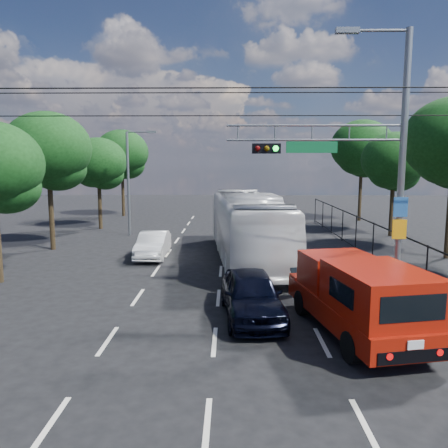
{
  "coord_description": "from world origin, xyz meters",
  "views": [
    {
      "loc": [
        0.43,
        -7.62,
        4.95
      ],
      "look_at": [
        0.21,
        7.71,
        2.8
      ],
      "focal_mm": 35.0,
      "sensor_mm": 36.0,
      "label": 1
    }
  ],
  "objects_px": {
    "navy_hatchback": "(251,295)",
    "white_bus": "(248,227)",
    "white_van": "(153,245)",
    "signal_mast": "(368,155)",
    "red_pickup": "(358,295)"
  },
  "relations": [
    {
      "from": "navy_hatchback",
      "to": "white_bus",
      "type": "height_order",
      "value": "white_bus"
    },
    {
      "from": "signal_mast",
      "to": "white_bus",
      "type": "relative_size",
      "value": 0.77
    },
    {
      "from": "navy_hatchback",
      "to": "white_van",
      "type": "height_order",
      "value": "navy_hatchback"
    },
    {
      "from": "white_van",
      "to": "signal_mast",
      "type": "bearing_deg",
      "value": -38.36
    },
    {
      "from": "signal_mast",
      "to": "white_bus",
      "type": "xyz_separation_m",
      "value": [
        -3.95,
        6.49,
        -3.53
      ]
    },
    {
      "from": "red_pickup",
      "to": "navy_hatchback",
      "type": "bearing_deg",
      "value": 155.61
    },
    {
      "from": "navy_hatchback",
      "to": "white_bus",
      "type": "xyz_separation_m",
      "value": [
        0.21,
        8.54,
        0.95
      ]
    },
    {
      "from": "white_bus",
      "to": "navy_hatchback",
      "type": "bearing_deg",
      "value": -96.62
    },
    {
      "from": "red_pickup",
      "to": "white_bus",
      "type": "height_order",
      "value": "white_bus"
    },
    {
      "from": "signal_mast",
      "to": "red_pickup",
      "type": "bearing_deg",
      "value": -108.87
    },
    {
      "from": "white_bus",
      "to": "white_van",
      "type": "height_order",
      "value": "white_bus"
    },
    {
      "from": "white_bus",
      "to": "red_pickup",
      "type": "bearing_deg",
      "value": -79.49
    },
    {
      "from": "navy_hatchback",
      "to": "white_van",
      "type": "bearing_deg",
      "value": 112.61
    },
    {
      "from": "signal_mast",
      "to": "white_van",
      "type": "bearing_deg",
      "value": 142.07
    },
    {
      "from": "signal_mast",
      "to": "white_bus",
      "type": "distance_m",
      "value": 8.38
    }
  ]
}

